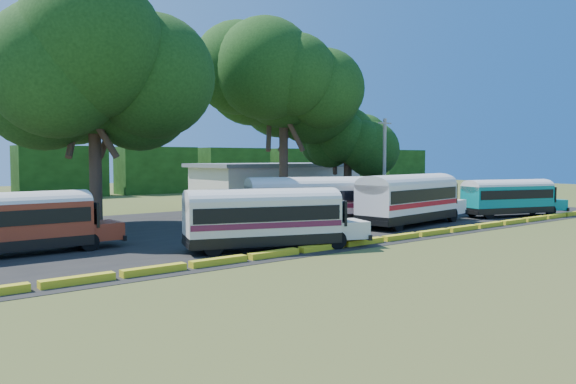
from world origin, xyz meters
TOP-DOWN VIEW (x-y plane):
  - ground at (0.00, 0.00)m, footprint 160.00×160.00m
  - asphalt_strip at (1.00, 12.00)m, footprint 64.00×24.00m
  - curb at (-0.00, 1.00)m, footprint 53.70×0.45m
  - terminal_building at (18.00, 30.00)m, footprint 19.00×9.00m
  - treeline_backdrop at (0.00, 48.00)m, footprint 130.00×4.00m
  - bus_red at (-13.97, 8.97)m, footprint 9.20×2.35m
  - bus_cream_west at (-3.55, 2.87)m, footprint 9.63×5.32m
  - bus_cream_east at (4.36, 8.46)m, footprint 10.39×6.09m
  - bus_white_red at (10.09, 4.90)m, footprint 10.91×4.04m
  - bus_white_blue at (16.16, 8.71)m, footprint 9.52×5.81m
  - bus_teal at (20.75, 3.73)m, footprint 9.13×4.84m
  - tree_west at (-7.10, 16.84)m, footprint 11.45×11.45m
  - tree_center at (10.98, 19.95)m, footprint 11.79×11.79m
  - tree_east at (19.22, 20.13)m, footprint 7.14×7.14m
  - utility_pole at (17.22, 13.56)m, footprint 1.60×0.30m

SIDE VIEW (x-z plane):
  - ground at x=0.00m, z-range 0.00..0.00m
  - asphalt_strip at x=1.00m, z-range 0.00..0.02m
  - curb at x=0.00m, z-range 0.00..0.30m
  - bus_teal at x=20.75m, z-range 0.22..3.14m
  - bus_red at x=-13.97m, z-range 0.22..3.25m
  - bus_white_blue at x=16.16m, z-range 0.20..3.28m
  - bus_cream_west at x=-3.55m, z-range 0.20..3.29m
  - bus_cream_east at x=4.36m, z-range 0.22..3.57m
  - bus_white_red at x=10.09m, z-range 0.23..3.73m
  - terminal_building at x=18.00m, z-range 0.03..4.03m
  - treeline_backdrop at x=0.00m, z-range 0.00..6.00m
  - utility_pole at x=17.22m, z-range 0.11..8.15m
  - tree_east at x=19.22m, z-range 2.10..11.68m
  - tree_west at x=-7.10m, z-range 3.03..17.57m
  - tree_center at x=10.98m, z-range 3.58..19.49m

